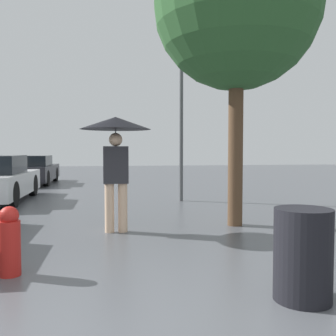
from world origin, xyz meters
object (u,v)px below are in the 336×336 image
object	(u,v)px
tree	(237,7)
fire_hydrant	(10,241)
parked_car_farthest	(32,170)
street_lamp	(181,71)
pedestrian	(116,139)
trash_bin	(303,255)

from	to	relation	value
tree	fire_hydrant	distance (m)	5.48
parked_car_farthest	tree	bearing A→B (deg)	-59.74
fire_hydrant	tree	bearing A→B (deg)	33.86
tree	street_lamp	distance (m)	3.48
pedestrian	tree	world-z (taller)	tree
tree	street_lamp	bearing A→B (deg)	96.12
pedestrian	trash_bin	bearing A→B (deg)	-62.28
pedestrian	tree	size ratio (longest dim) A/B	0.36
parked_car_farthest	trash_bin	world-z (taller)	parked_car_farthest
tree	trash_bin	xyz separation A→B (m)	(-0.52, -3.44, -3.57)
trash_bin	fire_hydrant	size ratio (longest dim) A/B	1.11
pedestrian	parked_car_farthest	world-z (taller)	pedestrian
street_lamp	pedestrian	bearing A→B (deg)	-116.58
street_lamp	trash_bin	size ratio (longest dim) A/B	5.87
street_lamp	trash_bin	xyz separation A→B (m)	(-0.16, -6.87, -3.12)
parked_car_farthest	trash_bin	bearing A→B (deg)	-68.91
pedestrian	parked_car_farthest	bearing A→B (deg)	108.73
trash_bin	pedestrian	bearing A→B (deg)	117.72
parked_car_farthest	street_lamp	distance (m)	8.37
trash_bin	fire_hydrant	bearing A→B (deg)	158.43
parked_car_farthest	tree	distance (m)	11.37
street_lamp	trash_bin	distance (m)	7.55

